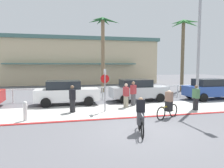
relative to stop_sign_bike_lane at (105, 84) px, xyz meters
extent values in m
plane|color=#5B5B60|center=(0.72, 6.04, -1.68)|extent=(80.00, 80.00, 0.00)
cube|color=beige|center=(0.72, 0.24, -1.67)|extent=(44.00, 4.00, 0.02)
cube|color=maroon|center=(0.72, -1.76, -1.66)|extent=(44.00, 0.24, 0.03)
cube|color=beige|center=(-0.96, 22.94, 1.53)|extent=(25.62, 9.80, 6.41)
cube|color=#47706B|center=(-0.96, 22.94, 4.98)|extent=(26.22, 10.40, 0.50)
cube|color=#47706B|center=(-0.96, 17.54, 1.32)|extent=(17.93, 1.20, 0.16)
cylinder|color=white|center=(0.72, 4.54, -0.68)|extent=(27.02, 0.08, 0.08)
cylinder|color=white|center=(-6.03, 4.54, -1.18)|extent=(0.08, 0.08, 1.00)
cylinder|color=white|center=(-3.78, 4.54, -1.18)|extent=(0.08, 0.08, 1.00)
cylinder|color=white|center=(-1.53, 4.54, -1.18)|extent=(0.08, 0.08, 1.00)
cylinder|color=white|center=(0.72, 4.54, -1.18)|extent=(0.08, 0.08, 1.00)
cylinder|color=white|center=(2.97, 4.54, -1.18)|extent=(0.08, 0.08, 1.00)
cylinder|color=white|center=(5.23, 4.54, -1.18)|extent=(0.08, 0.08, 1.00)
cylinder|color=white|center=(7.48, 4.54, -1.18)|extent=(0.08, 0.08, 1.00)
cylinder|color=white|center=(9.73, 4.54, -1.18)|extent=(0.08, 0.08, 1.00)
cylinder|color=white|center=(11.98, 4.54, -1.18)|extent=(0.08, 0.08, 1.00)
cylinder|color=gray|center=(0.00, 0.00, -0.58)|extent=(0.08, 0.08, 2.20)
cube|color=white|center=(0.00, 0.00, 0.70)|extent=(0.04, 0.56, 0.36)
cylinder|color=red|center=(0.00, 0.00, 0.30)|extent=(0.52, 0.03, 0.52)
cylinder|color=white|center=(-4.29, -1.16, -1.25)|extent=(0.20, 0.20, 0.85)
sphere|color=white|center=(-4.29, -1.16, -0.78)|extent=(0.20, 0.20, 0.20)
cylinder|color=#9EA0A5|center=(6.20, -0.05, 2.07)|extent=(0.18, 0.18, 7.50)
cylinder|color=#846B4C|center=(1.67, 9.27, 2.07)|extent=(0.36, 0.36, 7.49)
cone|color=#235B2D|center=(2.57, 9.27, 5.61)|extent=(1.86, 0.32, 0.71)
cone|color=#235B2D|center=(2.14, 9.85, 5.61)|extent=(1.23, 1.43, 0.70)
cone|color=#235B2D|center=(1.49, 10.08, 5.66)|extent=(0.69, 1.75, 0.62)
cone|color=#235B2D|center=(0.99, 9.60, 5.64)|extent=(1.58, 0.98, 0.66)
cone|color=#235B2D|center=(1.11, 9.00, 5.68)|extent=(1.32, 0.86, 0.57)
cone|color=#235B2D|center=(1.47, 8.37, 5.58)|extent=(0.74, 1.95, 0.77)
cone|color=#235B2D|center=(2.13, 8.70, 5.59)|extent=(1.21, 1.41, 0.76)
cylinder|color=brown|center=(10.33, 8.50, 2.08)|extent=(0.36, 0.36, 7.51)
cone|color=#387F3D|center=(11.24, 8.50, 5.58)|extent=(1.91, 0.32, 0.82)
cone|color=#387F3D|center=(10.78, 9.08, 5.67)|extent=(1.21, 1.40, 0.65)
cone|color=#387F3D|center=(10.11, 9.43, 5.65)|extent=(0.75, 1.98, 0.69)
cone|color=#387F3D|center=(9.75, 8.78, 5.71)|extent=(1.34, 0.87, 0.57)
cone|color=#387F3D|center=(9.76, 8.23, 5.58)|extent=(1.38, 0.88, 0.81)
cone|color=#387F3D|center=(10.14, 7.70, 5.59)|extent=(0.70, 1.76, 0.80)
cone|color=#387F3D|center=(10.88, 7.81, 5.67)|extent=(1.39, 1.63, 0.64)
cube|color=white|center=(-2.13, 2.93, -0.95)|extent=(4.40, 1.80, 0.80)
cube|color=#1E2328|center=(-2.38, 2.93, -0.27)|extent=(2.29, 1.58, 0.56)
cylinder|color=black|center=(-0.72, 3.83, -1.35)|extent=(0.66, 0.22, 0.66)
cylinder|color=black|center=(-0.72, 2.03, -1.35)|extent=(0.66, 0.22, 0.66)
cylinder|color=black|center=(-3.54, 3.83, -1.35)|extent=(0.66, 0.22, 0.66)
cylinder|color=black|center=(-3.54, 2.03, -1.35)|extent=(0.66, 0.22, 0.66)
cube|color=#B2B7BC|center=(3.32, 3.21, -0.95)|extent=(4.40, 1.80, 0.80)
cube|color=#1E2328|center=(3.07, 3.21, -0.27)|extent=(2.29, 1.58, 0.56)
cylinder|color=black|center=(4.73, 4.11, -1.35)|extent=(0.66, 0.22, 0.66)
cylinder|color=black|center=(4.73, 2.31, -1.35)|extent=(0.66, 0.22, 0.66)
cylinder|color=black|center=(1.91, 4.11, -1.35)|extent=(0.66, 0.22, 0.66)
cylinder|color=black|center=(1.91, 2.31, -1.35)|extent=(0.66, 0.22, 0.66)
cube|color=#284793|center=(9.38, 2.54, -0.95)|extent=(4.40, 1.80, 0.80)
cube|color=#1E2328|center=(9.13, 2.54, -0.27)|extent=(2.29, 1.58, 0.56)
cylinder|color=black|center=(10.79, 3.44, -1.35)|extent=(0.66, 0.22, 0.66)
cylinder|color=black|center=(7.97, 3.44, -1.35)|extent=(0.66, 0.22, 0.66)
cylinder|color=black|center=(7.97, 1.64, -1.35)|extent=(0.66, 0.22, 0.66)
torus|color=black|center=(0.47, -4.86, -1.35)|extent=(0.24, 0.71, 0.72)
torus|color=black|center=(0.74, -3.80, -1.35)|extent=(0.24, 0.71, 0.72)
cylinder|color=black|center=(0.66, -4.12, -1.20)|extent=(0.22, 0.68, 0.35)
cylinder|color=black|center=(0.53, -4.63, -1.06)|extent=(0.14, 0.38, 0.07)
cylinder|color=black|center=(0.63, -4.22, -1.13)|extent=(0.05, 0.05, 0.44)
cylinder|color=silver|center=(0.48, -4.82, -0.80)|extent=(0.16, 0.49, 0.04)
cube|color=#4C4C51|center=(0.63, -4.22, -1.07)|extent=(0.35, 0.38, 0.52)
cube|color=black|center=(0.63, -4.22, -0.55)|extent=(0.39, 0.34, 0.52)
sphere|color=brown|center=(0.63, -4.22, -0.32)|extent=(0.22, 0.22, 0.22)
torus|color=black|center=(2.41, -2.51, -1.35)|extent=(0.67, 0.39, 0.72)
torus|color=black|center=(3.38, -2.00, -1.35)|extent=(0.67, 0.39, 0.72)
cylinder|color=gold|center=(3.09, -2.16, -1.20)|extent=(0.64, 0.36, 0.35)
cylinder|color=gold|center=(2.62, -2.40, -1.06)|extent=(0.36, 0.22, 0.07)
cylinder|color=gold|center=(3.00, -2.20, -1.13)|extent=(0.05, 0.05, 0.44)
cylinder|color=silver|center=(2.45, -2.49, -0.80)|extent=(0.46, 0.26, 0.04)
cube|color=#232326|center=(3.00, -2.20, -1.07)|extent=(0.41, 0.40, 0.52)
cube|color=#93705B|center=(3.00, -2.20, -0.55)|extent=(0.39, 0.42, 0.52)
sphere|color=beige|center=(3.00, -2.20, -0.32)|extent=(0.22, 0.22, 0.22)
cylinder|color=#232326|center=(-1.90, 0.27, -1.29)|extent=(0.40, 0.40, 0.77)
cube|color=black|center=(-1.90, 0.27, -0.61)|extent=(0.37, 0.46, 0.60)
sphere|color=brown|center=(-1.90, 0.27, -0.17)|extent=(0.21, 0.21, 0.21)
cylinder|color=#232326|center=(5.55, -0.86, -1.30)|extent=(0.36, 0.36, 0.75)
cube|color=#4C7F51|center=(5.55, -0.86, -0.63)|extent=(0.31, 0.43, 0.58)
sphere|color=brown|center=(5.55, -0.86, -0.21)|extent=(0.21, 0.21, 0.21)
cylinder|color=gray|center=(1.60, 0.92, -1.29)|extent=(0.38, 0.38, 0.77)
cube|color=#A33338|center=(1.60, 0.92, -0.62)|extent=(0.33, 0.44, 0.59)
sphere|color=beige|center=(1.60, 0.92, -0.19)|extent=(0.21, 0.21, 0.21)
cylinder|color=#4C4C51|center=(2.30, 1.52, -1.28)|extent=(0.45, 0.45, 0.80)
cube|color=#A33338|center=(2.30, 1.52, -0.57)|extent=(0.48, 0.44, 0.62)
sphere|color=#9E7556|center=(2.30, 1.52, -0.12)|extent=(0.22, 0.22, 0.22)
camera|label=1|loc=(-2.47, -12.26, 1.09)|focal=33.99mm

